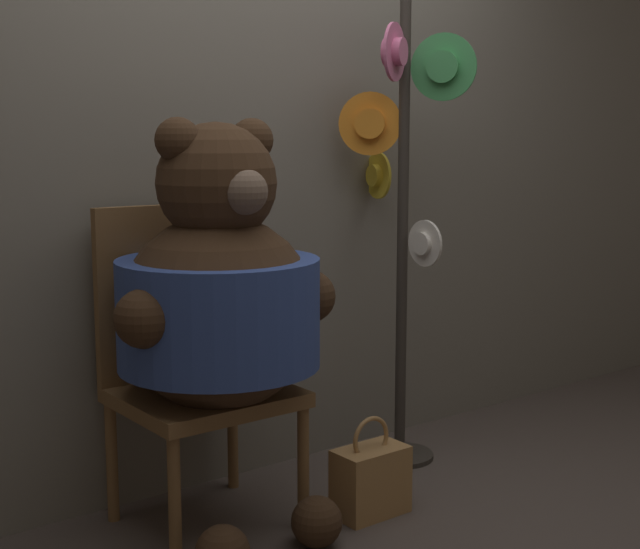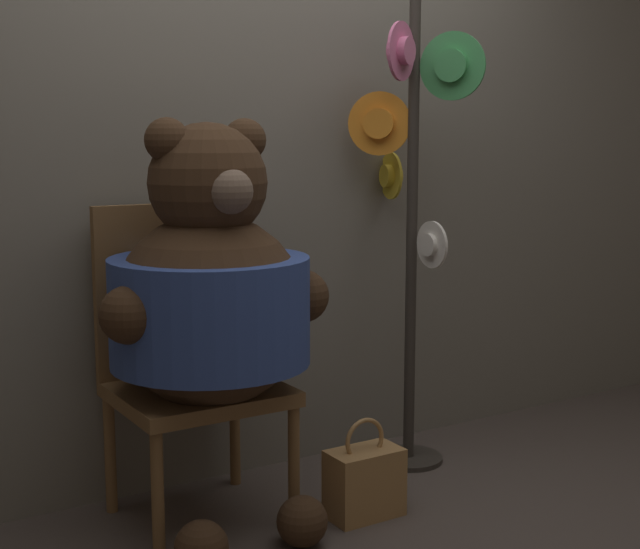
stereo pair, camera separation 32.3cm
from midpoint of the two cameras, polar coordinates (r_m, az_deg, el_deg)
name	(u,v)px [view 2 (the right image)]	position (r m, az deg, el deg)	size (l,w,h in m)	color
ground_plane	(337,519)	(3.22, 4.06, -15.38)	(14.00, 14.00, 0.00)	#4C423D
wall_back	(250,174)	(3.47, -1.86, 6.44)	(8.00, 0.10, 2.35)	slate
chair	(186,355)	(3.13, -5.64, -5.16)	(0.55, 0.51, 1.09)	brown
teddy_bear	(211,298)	(2.92, -3.88, -1.52)	(0.80, 0.71, 1.38)	#3D2819
hat_display_rack	(411,200)	(3.53, 8.44, 4.72)	(0.36, 0.53, 1.89)	#332D28
handbag_on_ground	(364,481)	(3.20, 5.83, -13.09)	(0.26, 0.15, 0.36)	#A87A47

